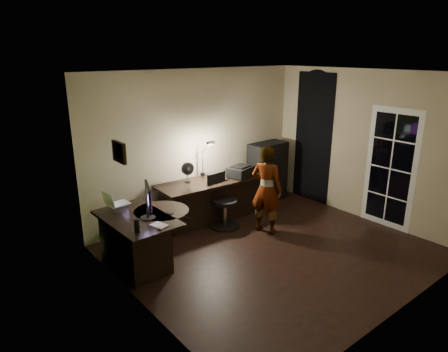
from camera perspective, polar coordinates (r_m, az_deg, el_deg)
floor at (r=6.40m, az=7.09°, el=-10.59°), size 4.50×4.00×0.01m
ceiling at (r=5.66m, az=8.13°, el=14.42°), size 4.50×4.00×0.01m
wall_back at (r=7.36m, az=-3.77°, el=4.56°), size 4.50×0.01×2.70m
wall_front at (r=4.81m, az=25.09°, el=-4.19°), size 4.50×0.01×2.70m
wall_left at (r=4.60m, az=-12.33°, el=-3.83°), size 0.01×4.00×2.70m
wall_right at (r=7.63m, az=19.42°, el=4.06°), size 0.01×4.00×2.70m
green_wall_overlay at (r=4.61m, az=-12.17°, el=-3.79°), size 0.00×4.00×2.70m
arched_doorway at (r=8.28m, az=12.60°, el=5.26°), size 0.01×0.90×2.60m
french_door at (r=7.43m, az=22.67°, el=0.95°), size 0.02×0.92×2.10m
framed_picture at (r=4.86m, az=-14.76°, el=3.32°), size 0.04×0.30×0.25m
desk_left at (r=5.92m, az=-12.15°, el=-9.12°), size 0.84×1.33×0.75m
desk_right at (r=7.28m, az=-1.58°, el=-3.47°), size 2.11×0.83×0.78m
cabinet at (r=8.26m, az=6.20°, el=0.60°), size 0.82×0.43×1.22m
laptop_stand at (r=6.04m, az=-14.78°, el=-4.36°), size 0.26×0.23×0.10m
laptop at (r=5.99m, az=-14.89°, el=-2.96°), size 0.35×0.33×0.22m
monitor at (r=5.63m, az=-10.89°, el=-4.30°), size 0.31×0.53×0.35m
mouse at (r=5.34m, az=-9.25°, el=-7.35°), size 0.06×0.08×0.03m
phone at (r=5.82m, az=-7.86°, el=-5.26°), size 0.10×0.13×0.01m
pen at (r=5.63m, az=-5.21°, el=-5.95°), size 0.09×0.13×0.01m
speaker at (r=5.28m, az=-12.34°, el=-6.91°), size 0.09×0.09×0.18m
notepad at (r=5.44m, az=-9.27°, el=-6.96°), size 0.21×0.25×0.01m
desk_fan at (r=7.00m, az=-5.25°, el=0.59°), size 0.24×0.14×0.35m
headphones at (r=7.57m, az=1.57°, el=0.97°), size 0.22×0.15×0.10m
printer at (r=7.29m, az=2.36°, el=0.72°), size 0.52×0.44×0.20m
desk_lamp at (r=7.25m, az=-3.11°, el=2.83°), size 0.29×0.38×0.74m
office_chair at (r=6.98m, az=0.09°, el=-3.64°), size 0.57×0.57×0.95m
person at (r=6.74m, az=6.10°, el=-1.97°), size 0.53×0.63×1.52m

